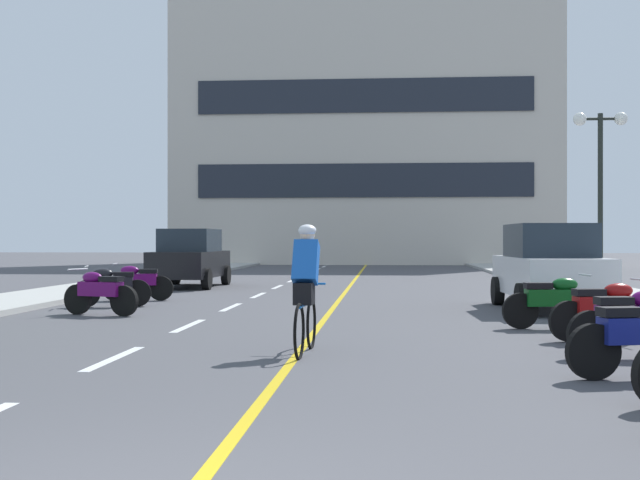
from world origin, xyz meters
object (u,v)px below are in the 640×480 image
at_px(street_lamp_mid, 600,159).
at_px(motorcycle_4, 606,309).
at_px(motorcycle_5, 554,300).
at_px(motorcycle_6, 100,291).
at_px(motorcycle_3, 634,320).
at_px(motorcycle_7, 111,286).
at_px(motorcycle_8, 137,281).
at_px(parked_car_near, 549,267).
at_px(parked_car_mid, 190,258).
at_px(cyclist_rider, 306,286).

bearing_deg(street_lamp_mid, motorcycle_4, -103.53).
relative_size(motorcycle_5, motorcycle_6, 1.03).
bearing_deg(motorcycle_3, motorcycle_7, 141.34).
bearing_deg(motorcycle_4, motorcycle_7, 148.77).
bearing_deg(motorcycle_3, motorcycle_4, 86.82).
bearing_deg(street_lamp_mid, motorcycle_7, -155.67).
bearing_deg(street_lamp_mid, motorcycle_8, -163.71).
distance_m(parked_car_near, motorcycle_7, 9.50).
bearing_deg(motorcycle_4, motorcycle_5, 103.66).
distance_m(parked_car_mid, motorcycle_5, 14.75).
bearing_deg(motorcycle_6, motorcycle_4, -22.07).
xyz_separation_m(motorcycle_3, motorcycle_6, (-8.71, 5.29, 0.00)).
distance_m(motorcycle_6, motorcycle_7, 2.09).
xyz_separation_m(parked_car_near, motorcycle_3, (-0.34, -7.27, -0.44)).
distance_m(motorcycle_5, motorcycle_6, 8.59).
distance_m(street_lamp_mid, motorcycle_4, 11.75).
bearing_deg(cyclist_rider, parked_car_near, 57.92).
relative_size(parked_car_mid, motorcycle_4, 2.51).
relative_size(motorcycle_6, motorcycle_7, 0.98).
height_order(motorcycle_3, motorcycle_6, same).
relative_size(street_lamp_mid, motorcycle_6, 2.94).
bearing_deg(motorcycle_5, motorcycle_4, -76.34).
xyz_separation_m(parked_car_near, motorcycle_8, (-9.48, 1.97, -0.44)).
xyz_separation_m(street_lamp_mid, parked_car_near, (-2.40, -5.44, -2.78)).
bearing_deg(motorcycle_7, motorcycle_8, 89.53).
bearing_deg(cyclist_rider, motorcycle_4, 20.94).
xyz_separation_m(motorcycle_4, motorcycle_5, (-0.42, 1.72, 0.00)).
height_order(parked_car_mid, motorcycle_3, parked_car_mid).
bearing_deg(motorcycle_8, street_lamp_mid, 16.29).
height_order(parked_car_near, motorcycle_5, parked_car_near).
xyz_separation_m(motorcycle_5, motorcycle_6, (-8.39, 1.85, 0.00)).
relative_size(street_lamp_mid, parked_car_near, 1.14).
xyz_separation_m(motorcycle_3, motorcycle_7, (-9.16, 7.33, 0.00)).
distance_m(parked_car_near, motorcycle_6, 9.27).
height_order(street_lamp_mid, motorcycle_6, street_lamp_mid).
bearing_deg(motorcycle_6, motorcycle_3, -31.26).
height_order(motorcycle_7, cyclist_rider, cyclist_rider).
distance_m(street_lamp_mid, motorcycle_3, 13.39).
relative_size(motorcycle_6, cyclist_rider, 0.93).
bearing_deg(motorcycle_6, motorcycle_8, 96.24).
xyz_separation_m(parked_car_near, motorcycle_5, (-0.66, -3.83, -0.44)).
relative_size(street_lamp_mid, cyclist_rider, 2.74).
relative_size(motorcycle_3, motorcycle_7, 1.01).
distance_m(motorcycle_5, cyclist_rider, 5.11).
relative_size(motorcycle_4, cyclist_rider, 0.95).
height_order(motorcycle_7, motorcycle_8, same).
height_order(motorcycle_4, cyclist_rider, cyclist_rider).
bearing_deg(parked_car_near, motorcycle_5, -99.77).
relative_size(motorcycle_3, motorcycle_5, 1.00).
xyz_separation_m(motorcycle_5, cyclist_rider, (-3.84, -3.35, 0.41)).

